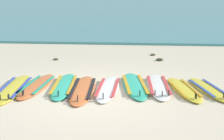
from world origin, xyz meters
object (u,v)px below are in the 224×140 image
object	(u,v)px
surfboard_1	(37,86)
surfboard_4	(108,88)
surfboard_0	(13,88)
surfboard_8	(208,89)
surfboard_2	(64,86)
surfboard_3	(83,89)
surfboard_6	(158,86)
surfboard_5	(135,85)
surfboard_7	(184,89)

from	to	relation	value
surfboard_1	surfboard_4	bearing A→B (deg)	-2.69
surfboard_0	surfboard_1	size ratio (longest dim) A/B	1.11
surfboard_8	surfboard_0	bearing A→B (deg)	-176.02
surfboard_2	surfboard_3	world-z (taller)	same
surfboard_3	surfboard_8	distance (m)	2.93
surfboard_3	surfboard_6	distance (m)	1.81
surfboard_6	surfboard_8	distance (m)	1.16
surfboard_5	surfboard_3	bearing A→B (deg)	-160.95
surfboard_3	surfboard_4	distance (m)	0.59
surfboard_0	surfboard_6	bearing A→B (deg)	7.72
surfboard_1	surfboard_2	world-z (taller)	same
surfboard_4	surfboard_7	size ratio (longest dim) A/B	1.03
surfboard_1	surfboard_4	xyz separation A→B (m)	(1.73, -0.08, 0.00)
surfboard_3	surfboard_8	world-z (taller)	same
surfboard_4	surfboard_6	world-z (taller)	same
surfboard_2	surfboard_3	distance (m)	0.55
surfboard_2	surfboard_8	xyz separation A→B (m)	(3.41, 0.01, 0.00)
surfboard_3	surfboard_7	distance (m)	2.35
surfboard_0	surfboard_5	world-z (taller)	same
surfboard_3	surfboard_4	bearing A→B (deg)	10.73
surfboard_5	surfboard_7	xyz separation A→B (m)	(1.14, -0.22, 0.00)
surfboard_6	surfboard_7	distance (m)	0.61
surfboard_4	surfboard_5	bearing A→B (deg)	26.00
surfboard_5	surfboard_0	bearing A→B (deg)	-170.34
surfboard_1	surfboard_8	size ratio (longest dim) A/B	1.08
surfboard_2	surfboard_6	size ratio (longest dim) A/B	1.02
surfboard_3	surfboard_6	bearing A→B (deg)	12.57
surfboard_2	surfboard_7	distance (m)	2.84
surfboard_1	surfboard_7	size ratio (longest dim) A/B	1.06
surfboard_4	surfboard_6	bearing A→B (deg)	13.44
surfboard_2	surfboard_4	xyz separation A→B (m)	(1.07, -0.13, 0.00)
surfboard_5	surfboard_6	world-z (taller)	same
surfboard_7	surfboard_4	bearing A→B (deg)	-177.04
surfboard_8	surfboard_2	bearing A→B (deg)	-179.89
surfboard_1	surfboard_3	bearing A→B (deg)	-9.38
surfboard_5	surfboard_8	xyz separation A→B (m)	(1.72, -0.17, 0.00)
surfboard_5	surfboard_8	world-z (taller)	same
surfboard_6	surfboard_7	xyz separation A→B (m)	(0.58, -0.19, -0.00)
surfboard_6	surfboard_4	bearing A→B (deg)	-166.56
surfboard_1	surfboard_4	world-z (taller)	same
surfboard_7	surfboard_5	bearing A→B (deg)	169.31
surfboard_6	surfboard_7	size ratio (longest dim) A/B	1.09
surfboard_5	surfboard_6	distance (m)	0.56
surfboard_0	surfboard_1	xyz separation A→B (m)	(0.48, 0.26, -0.00)
surfboard_2	surfboard_3	bearing A→B (deg)	-26.36
surfboard_0	surfboard_2	distance (m)	1.18
surfboard_1	surfboard_6	bearing A→B (deg)	3.99
surfboard_2	surfboard_4	world-z (taller)	same
surfboard_0	surfboard_4	distance (m)	2.22
surfboard_0	surfboard_7	bearing A→B (deg)	3.85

